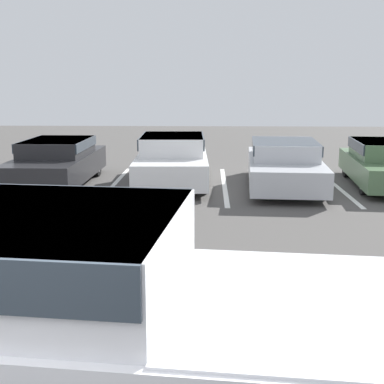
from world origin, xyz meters
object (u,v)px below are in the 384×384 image
at_px(parked_sedan_a, 57,161).
at_px(parked_sedan_c, 284,163).
at_px(parked_sedan_b, 173,158).
at_px(pickup_truck, 84,330).

relative_size(parked_sedan_a, parked_sedan_c, 0.93).
xyz_separation_m(parked_sedan_a, parked_sedan_c, (5.94, -0.16, 0.00)).
distance_m(parked_sedan_a, parked_sedan_b, 3.04).
height_order(pickup_truck, parked_sedan_c, pickup_truck).
height_order(parked_sedan_a, parked_sedan_c, same).
height_order(pickup_truck, parked_sedan_b, pickup_truck).
bearing_deg(pickup_truck, parked_sedan_c, 80.12).
bearing_deg(pickup_truck, parked_sedan_b, 96.20).
distance_m(parked_sedan_b, parked_sedan_c, 2.93).
relative_size(parked_sedan_a, parked_sedan_b, 0.97).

